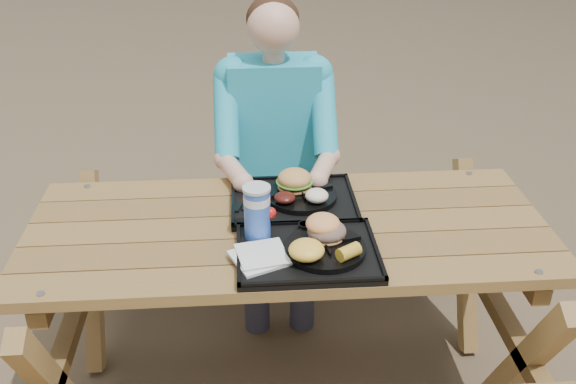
{
  "coord_description": "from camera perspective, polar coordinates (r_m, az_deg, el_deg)",
  "views": [
    {
      "loc": [
        -0.14,
        -1.89,
        1.91
      ],
      "look_at": [
        0.0,
        0.0,
        0.88
      ],
      "focal_mm": 40.0,
      "sensor_mm": 36.0,
      "label": 1
    }
  ],
  "objects": [
    {
      "name": "corn_cob",
      "position": [
        1.98,
        5.41,
        -5.32
      ],
      "size": [
        0.1,
        0.1,
        0.04
      ],
      "primitive_type": null,
      "rotation": [
        0.0,
        0.0,
        0.56
      ],
      "color": "gold",
      "rests_on": "plate_near"
    },
    {
      "name": "plate_far",
      "position": [
        2.34,
        1.19,
        -0.32
      ],
      "size": [
        0.26,
        0.26,
        0.02
      ],
      "primitive_type": "cylinder",
      "color": "black",
      "rests_on": "tray_far"
    },
    {
      "name": "potato_salad",
      "position": [
        2.27,
        2.57,
        -0.32
      ],
      "size": [
        0.08,
        0.08,
        0.05
      ],
      "primitive_type": "ellipsoid",
      "color": "white",
      "rests_on": "plate_far"
    },
    {
      "name": "sandwich",
      "position": [
        2.05,
        3.49,
        -2.63
      ],
      "size": [
        0.12,
        0.12,
        0.12
      ],
      "primitive_type": null,
      "color": "#F59D56",
      "rests_on": "plate_near"
    },
    {
      "name": "burger",
      "position": [
        2.34,
        0.59,
        1.57
      ],
      "size": [
        0.13,
        0.13,
        0.11
      ],
      "primitive_type": null,
      "color": "#D6944B",
      "rests_on": "plate_far"
    },
    {
      "name": "plate_near",
      "position": [
        2.04,
        3.31,
        -5.03
      ],
      "size": [
        0.26,
        0.26,
        0.02
      ],
      "primitive_type": "cylinder",
      "color": "black",
      "rests_on": "tray_near"
    },
    {
      "name": "tray_near",
      "position": [
        2.05,
        1.75,
        -5.49
      ],
      "size": [
        0.45,
        0.35,
        0.02
      ],
      "primitive_type": "cube",
      "color": "black",
      "rests_on": "picnic_table"
    },
    {
      "name": "condiment_mustard",
      "position": [
        2.14,
        2.78,
        -3.14
      ],
      "size": [
        0.05,
        0.05,
        0.03
      ],
      "primitive_type": "cylinder",
      "color": "yellow",
      "rests_on": "tray_near"
    },
    {
      "name": "soda_cup",
      "position": [
        2.08,
        -2.76,
        -1.91
      ],
      "size": [
        0.09,
        0.09,
        0.17
      ],
      "primitive_type": "cylinder",
      "color": "blue",
      "rests_on": "tray_near"
    },
    {
      "name": "condiment_bbq",
      "position": [
        2.14,
        1.53,
        -3.14
      ],
      "size": [
        0.05,
        0.05,
        0.03
      ],
      "primitive_type": "cylinder",
      "color": "black",
      "rests_on": "tray_near"
    },
    {
      "name": "mac_cheese",
      "position": [
        1.97,
        1.66,
        -5.17
      ],
      "size": [
        0.11,
        0.11,
        0.06
      ],
      "primitive_type": "ellipsoid",
      "color": "yellow",
      "rests_on": "plate_near"
    },
    {
      "name": "napkin_stack",
      "position": [
        2.01,
        -2.59,
        -5.79
      ],
      "size": [
        0.2,
        0.2,
        0.02
      ],
      "primitive_type": "cube",
      "rotation": [
        0.0,
        0.0,
        0.41
      ],
      "color": "silver",
      "rests_on": "tray_near"
    },
    {
      "name": "baked_beans",
      "position": [
        2.27,
        -0.29,
        -0.5
      ],
      "size": [
        0.08,
        0.08,
        0.03
      ],
      "primitive_type": "ellipsoid",
      "color": "#44120D",
      "rests_on": "plate_far"
    },
    {
      "name": "tray_far",
      "position": [
        2.34,
        0.48,
        -0.9
      ],
      "size": [
        0.45,
        0.35,
        0.02
      ],
      "primitive_type": "cube",
      "color": "black",
      "rests_on": "picnic_table"
    },
    {
      "name": "picnic_table",
      "position": [
        2.44,
        0.0,
        -10.48
      ],
      "size": [
        1.8,
        1.49,
        0.75
      ],
      "primitive_type": null,
      "color": "#999999",
      "rests_on": "ground"
    },
    {
      "name": "cutlery_far",
      "position": [
        2.33,
        -3.61,
        -0.63
      ],
      "size": [
        0.05,
        0.16,
        0.01
      ],
      "primitive_type": "cube",
      "rotation": [
        0.0,
        0.0,
        -0.11
      ],
      "color": "black",
      "rests_on": "tray_far"
    },
    {
      "name": "ground",
      "position": [
        2.69,
        0.0,
        -16.7
      ],
      "size": [
        60.0,
        60.0,
        0.0
      ],
      "primitive_type": "plane",
      "color": "#999999",
      "rests_on": "ground"
    },
    {
      "name": "diner",
      "position": [
        2.85,
        -1.18,
        2.1
      ],
      "size": [
        0.48,
        0.84,
        1.28
      ],
      "primitive_type": null,
      "color": "teal",
      "rests_on": "ground"
    }
  ]
}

